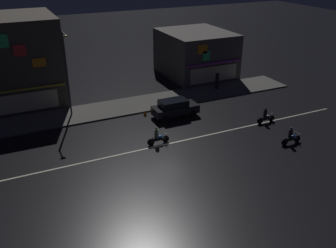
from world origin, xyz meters
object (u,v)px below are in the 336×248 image
(pedestrian_on_sidewalk, at_px, (217,81))
(motorcycle_lead, at_px, (266,116))
(motorcycle_following, at_px, (291,137))
(traffic_cone, at_px, (145,113))
(parked_car_near_kerb, at_px, (175,108))
(streetlamp_mid, at_px, (67,68))
(motorcycle_opposite_lane, at_px, (158,137))

(pedestrian_on_sidewalk, relative_size, motorcycle_lead, 1.04)
(pedestrian_on_sidewalk, xyz_separation_m, motorcycle_lead, (-0.76, -9.50, -0.42))
(motorcycle_following, bearing_deg, traffic_cone, -50.47)
(parked_car_near_kerb, bearing_deg, motorcycle_lead, 144.66)
(streetlamp_mid, distance_m, parked_car_near_kerb, 10.44)
(motorcycle_lead, relative_size, motorcycle_opposite_lane, 1.00)
(traffic_cone, bearing_deg, streetlamp_mid, 155.34)
(motorcycle_following, relative_size, motorcycle_opposite_lane, 1.00)
(parked_car_near_kerb, xyz_separation_m, motorcycle_following, (6.03, -8.97, -0.24))
(motorcycle_lead, bearing_deg, motorcycle_opposite_lane, 5.66)
(motorcycle_following, bearing_deg, streetlamp_mid, -41.71)
(streetlamp_mid, distance_m, motorcycle_following, 20.22)
(parked_car_near_kerb, bearing_deg, traffic_cone, -28.75)
(parked_car_near_kerb, bearing_deg, streetlamp_mid, -25.85)
(pedestrian_on_sidewalk, relative_size, motorcycle_opposite_lane, 1.04)
(motorcycle_lead, height_order, motorcycle_opposite_lane, same)
(streetlamp_mid, bearing_deg, motorcycle_lead, -30.23)
(motorcycle_lead, bearing_deg, streetlamp_mid, -22.32)
(parked_car_near_kerb, relative_size, traffic_cone, 7.82)
(parked_car_near_kerb, relative_size, motorcycle_lead, 2.26)
(pedestrian_on_sidewalk, relative_size, parked_car_near_kerb, 0.46)
(streetlamp_mid, bearing_deg, motorcycle_opposite_lane, -59.72)
(streetlamp_mid, xyz_separation_m, parked_car_near_kerb, (8.74, -4.24, -3.83))
(motorcycle_lead, height_order, traffic_cone, motorcycle_lead)
(parked_car_near_kerb, bearing_deg, pedestrian_on_sidewalk, -148.20)
(pedestrian_on_sidewalk, bearing_deg, traffic_cone, -124.54)
(streetlamp_mid, height_order, motorcycle_following, streetlamp_mid)
(pedestrian_on_sidewalk, distance_m, parked_car_near_kerb, 8.89)
(streetlamp_mid, bearing_deg, motorcycle_following, -41.79)
(motorcycle_following, relative_size, traffic_cone, 3.45)
(streetlamp_mid, distance_m, motorcycle_opposite_lane, 10.80)
(motorcycle_lead, relative_size, traffic_cone, 3.45)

